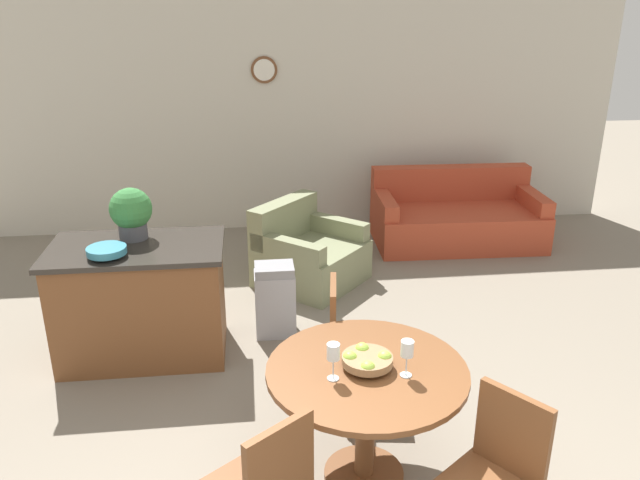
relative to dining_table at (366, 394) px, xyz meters
The scene contains 13 objects.
wall_back 4.57m from the dining_table, 91.55° to the left, with size 8.00×0.09×2.70m.
dining_table is the anchor object (origin of this frame).
dining_chair_near_right 0.80m from the dining_table, 47.74° to the right, with size 0.59×0.59×0.89m.
dining_chair_far_side 0.80m from the dining_table, 87.26° to the left, with size 0.47×0.47×0.89m.
fruit_bowl 0.22m from the dining_table, 157.54° to the left, with size 0.28×0.28×0.10m.
wine_glass_left 0.39m from the dining_table, 157.67° to the right, with size 0.07×0.07×0.21m.
wine_glass_right 0.39m from the dining_table, 26.43° to the right, with size 0.07×0.07×0.21m.
kitchen_island 2.16m from the dining_table, 132.99° to the left, with size 1.30×0.77×0.92m.
teal_bowl 2.17m from the dining_table, 139.84° to the left, with size 0.28×0.28×0.07m.
potted_plant 2.37m from the dining_table, 130.85° to the left, with size 0.32×0.32×0.40m.
trash_bin 1.85m from the dining_table, 103.54° to the left, with size 0.33×0.26×0.62m.
couch 4.12m from the dining_table, 64.63° to the left, with size 1.90×1.05×0.82m.
armchair 2.81m from the dining_table, 91.15° to the left, with size 1.24×1.25×0.79m.
Camera 1 is at (-0.48, -1.83, 2.63)m, focal length 35.00 mm.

